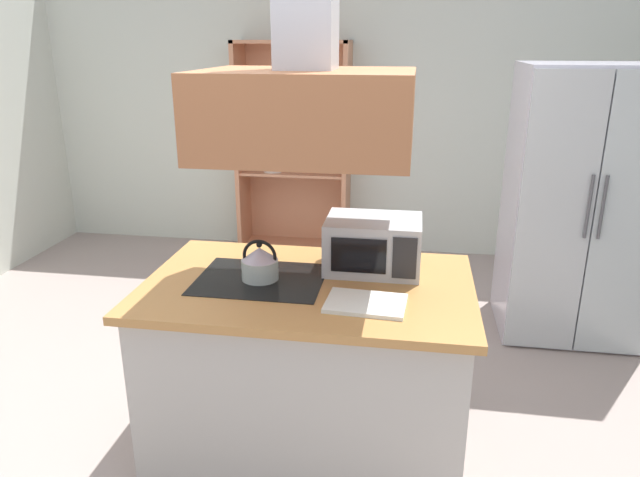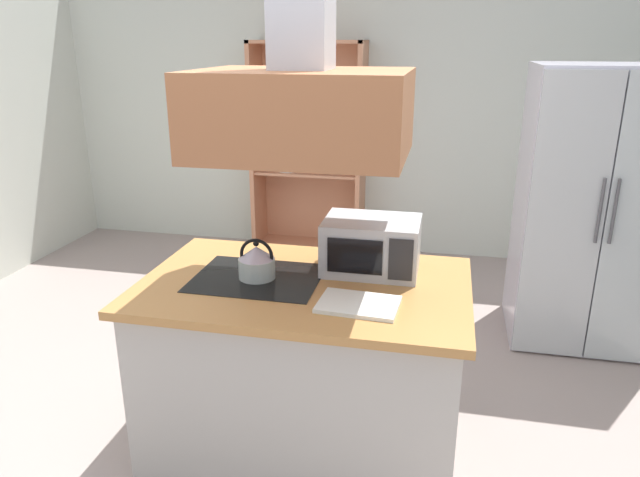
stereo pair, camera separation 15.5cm
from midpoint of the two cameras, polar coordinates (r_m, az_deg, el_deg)
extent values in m
plane|color=gray|center=(3.32, -2.51, -17.88)|extent=(7.80, 7.80, 0.00)
cube|color=silver|center=(5.65, 5.21, 12.33)|extent=(6.00, 0.12, 2.70)
cube|color=#B6B2A9|center=(2.97, 0.06, -12.65)|extent=(1.46, 0.91, 0.86)
cube|color=#B87E42|center=(2.76, 0.06, -4.66)|extent=(1.54, 0.99, 0.04)
cube|color=black|center=(2.81, -4.56, -3.85)|extent=(0.60, 0.48, 0.00)
cube|color=#A4633D|center=(2.55, 0.07, 12.10)|extent=(0.90, 0.70, 0.36)
cube|color=#B9B6C5|center=(4.31, 25.79, 2.68)|extent=(0.90, 0.72, 1.84)
cube|color=#B4BABD|center=(3.91, 23.75, 1.44)|extent=(0.44, 0.03, 1.80)
cylinder|color=#4C4C51|center=(3.90, 26.66, 2.40)|extent=(0.02, 0.02, 0.40)
cylinder|color=#4C4C51|center=(3.92, 27.79, 2.31)|extent=(0.02, 0.02, 0.40)
cube|color=tan|center=(5.66, -5.35, 8.64)|extent=(0.04, 0.40, 1.98)
cube|color=tan|center=(5.44, 4.85, 8.25)|extent=(0.04, 0.40, 1.98)
cube|color=tan|center=(5.44, -0.37, 18.63)|extent=(1.04, 0.40, 0.03)
cube|color=tan|center=(5.77, -0.33, -0.82)|extent=(1.04, 0.40, 0.08)
cube|color=tan|center=(5.71, 0.08, 8.82)|extent=(1.04, 0.02, 1.98)
cube|color=tan|center=(5.57, -0.34, 6.48)|extent=(0.96, 0.36, 0.02)
cube|color=tan|center=(5.48, -0.35, 11.54)|extent=(0.96, 0.36, 0.02)
cylinder|color=beige|center=(5.55, -2.35, 6.83)|extent=(0.18, 0.18, 0.05)
cylinder|color=beige|center=(5.55, -2.36, 7.29)|extent=(0.17, 0.17, 0.05)
cylinder|color=silver|center=(5.41, 0.87, 12.20)|extent=(0.01, 0.01, 0.12)
cone|color=silver|center=(5.40, 0.88, 13.26)|extent=(0.07, 0.07, 0.08)
cylinder|color=silver|center=(5.38, 2.65, 12.15)|extent=(0.01, 0.01, 0.12)
cone|color=silver|center=(5.37, 2.67, 13.21)|extent=(0.07, 0.07, 0.08)
cylinder|color=#B1BCB5|center=(2.79, -4.58, -2.91)|extent=(0.17, 0.17, 0.10)
cone|color=#B7B0C4|center=(2.76, -4.63, -1.39)|extent=(0.17, 0.17, 0.06)
sphere|color=black|center=(2.75, -4.65, -0.50)|extent=(0.03, 0.03, 0.03)
torus|color=black|center=(2.77, -4.62, -1.65)|extent=(0.16, 0.02, 0.16)
cube|color=white|center=(2.52, 5.53, -6.42)|extent=(0.35, 0.26, 0.02)
cube|color=#B7BABF|center=(2.87, 6.58, -0.66)|extent=(0.46, 0.34, 0.26)
cube|color=black|center=(2.71, 5.04, -1.77)|extent=(0.26, 0.01, 0.17)
cube|color=#262628|center=(2.70, 9.50, -2.09)|extent=(0.11, 0.01, 0.20)
camera|label=1|loc=(0.08, -88.54, 0.50)|focal=32.84mm
camera|label=2|loc=(0.08, 91.46, -0.50)|focal=32.84mm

